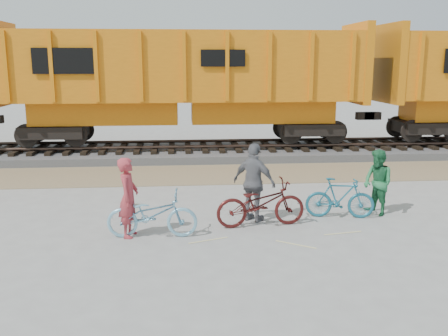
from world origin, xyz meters
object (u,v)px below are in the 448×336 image
at_px(bicycle_teal, 340,198).
at_px(person_man, 378,183).
at_px(person_solo, 128,197).
at_px(person_woman, 254,183).
at_px(bicycle_maroon, 261,203).
at_px(bicycle_blue, 152,214).
at_px(hopper_car_center, 184,80).

height_order(bicycle_teal, person_man, person_man).
bearing_deg(person_solo, person_woman, -65.83).
bearing_deg(bicycle_maroon, person_man, -84.27).
bearing_deg(bicycle_teal, person_man, -68.15).
height_order(bicycle_blue, bicycle_teal, bicycle_blue).
height_order(hopper_car_center, person_woman, hopper_car_center).
relative_size(hopper_car_center, bicycle_blue, 7.20).
xyz_separation_m(person_solo, person_woman, (2.84, 0.82, 0.07)).
relative_size(person_solo, person_man, 1.07).
relative_size(bicycle_blue, person_man, 1.20).
xyz_separation_m(bicycle_teal, person_man, (1.00, 0.20, 0.32)).
xyz_separation_m(hopper_car_center, bicycle_blue, (-0.78, -9.47, -2.50)).
bearing_deg(bicycle_maroon, hopper_car_center, 3.86).
relative_size(bicycle_teal, bicycle_maroon, 0.80).
distance_m(hopper_car_center, person_woman, 8.93).
height_order(hopper_car_center, bicycle_maroon, hopper_car_center).
bearing_deg(hopper_car_center, person_solo, -97.80).
relative_size(bicycle_teal, person_man, 1.02).
height_order(hopper_car_center, bicycle_blue, hopper_car_center).
distance_m(bicycle_teal, person_woman, 2.16).
distance_m(bicycle_blue, bicycle_maroon, 2.50).
bearing_deg(bicycle_teal, hopper_car_center, 33.94).
distance_m(bicycle_teal, bicycle_maroon, 2.06).
bearing_deg(person_man, hopper_car_center, -169.87).
bearing_deg(person_woman, bicycle_maroon, 142.06).
relative_size(person_solo, person_woman, 0.93).
bearing_deg(hopper_car_center, bicycle_maroon, -79.48).
xyz_separation_m(bicycle_blue, person_man, (5.45, 1.18, 0.30)).
bearing_deg(person_woman, person_solo, 54.15).
bearing_deg(bicycle_maroon, person_solo, 91.50).
height_order(bicycle_teal, person_solo, person_solo).
xyz_separation_m(hopper_car_center, bicycle_teal, (3.67, -8.48, -2.51)).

